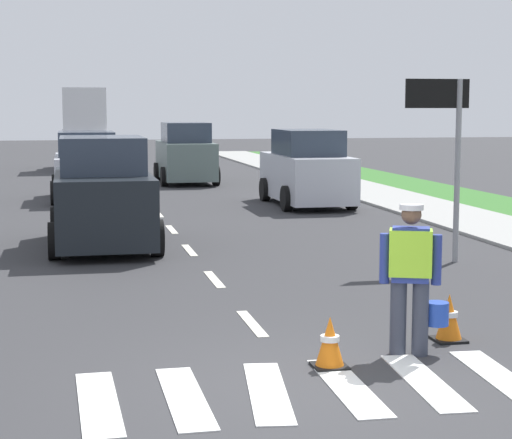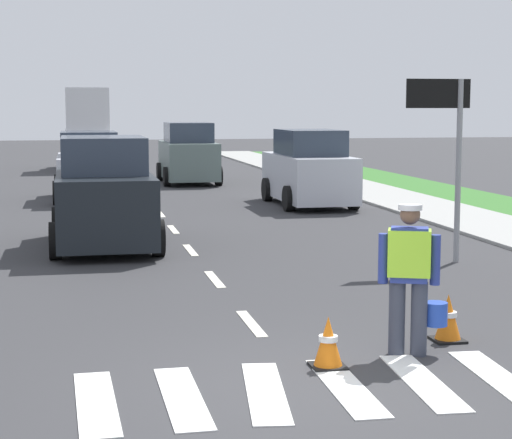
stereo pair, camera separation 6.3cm
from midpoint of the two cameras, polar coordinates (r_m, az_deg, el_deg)
ground_plane at (r=29.42m, az=-7.44°, el=1.74°), size 96.00×96.00×0.00m
sidewalk_right at (r=20.67m, az=15.38°, el=-0.71°), size 2.40×72.00×0.14m
crosswalk_stripes at (r=8.89m, az=3.10°, el=-10.64°), size 4.44×1.93×0.01m
lane_center_line at (r=33.59m, az=-7.99°, el=2.40°), size 0.14×46.40×0.01m
road_worker at (r=10.01m, az=9.67°, el=-3.26°), size 0.76×0.43×1.67m
lane_direction_sign at (r=16.03m, az=11.77°, el=5.85°), size 1.16×0.11×3.20m
traffic_cone_near at (r=10.81m, az=11.93°, el=-6.09°), size 0.36×0.36×0.56m
traffic_cone_far at (r=9.55m, az=4.50°, el=-7.75°), size 0.36×0.36×0.55m
delivery_truck at (r=40.46m, az=-10.83°, el=5.40°), size 2.16×4.60×3.54m
car_parked_far at (r=25.11m, az=3.15°, el=3.12°), size 2.00×4.32×2.10m
car_oncoming_second at (r=27.04m, az=-10.70°, el=3.19°), size 2.08×4.09×2.01m
car_outgoing_far at (r=32.58m, az=-4.52°, el=4.08°), size 2.03×4.01×2.18m
car_oncoming_lead at (r=17.75m, az=-9.75°, el=1.45°), size 2.06×4.09×2.15m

